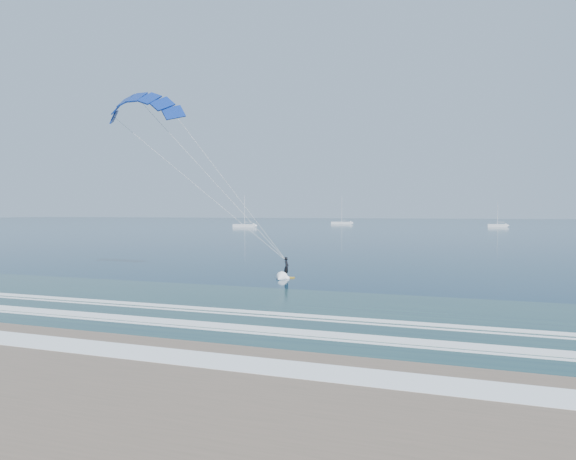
% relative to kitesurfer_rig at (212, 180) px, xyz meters
% --- Properties ---
extents(ground, '(900.00, 900.00, 0.00)m').
position_rel_kitesurfer_rig_xyz_m(ground, '(10.39, -21.96, -8.87)').
color(ground, '#072A40').
rests_on(ground, ground).
extents(kitesurfer_rig, '(16.84, 9.17, 17.43)m').
position_rel_kitesurfer_rig_xyz_m(kitesurfer_rig, '(0.00, 0.00, 0.00)').
color(kitesurfer_rig, '#C08C16').
rests_on(kitesurfer_rig, ground).
extents(sailboat_0, '(9.25, 2.40, 12.51)m').
position_rel_kitesurfer_rig_xyz_m(sailboat_0, '(-61.15, 142.58, -8.18)').
color(sailboat_0, silver).
rests_on(sailboat_0, ground).
extents(sailboat_1, '(10.13, 2.40, 13.47)m').
position_rel_kitesurfer_rig_xyz_m(sailboat_1, '(-36.61, 202.59, -8.18)').
color(sailboat_1, silver).
rests_on(sailboat_1, ground).
extents(sailboat_2, '(7.21, 2.40, 10.21)m').
position_rel_kitesurfer_rig_xyz_m(sailboat_2, '(32.26, 176.97, -8.20)').
color(sailboat_2, silver).
rests_on(sailboat_2, ground).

